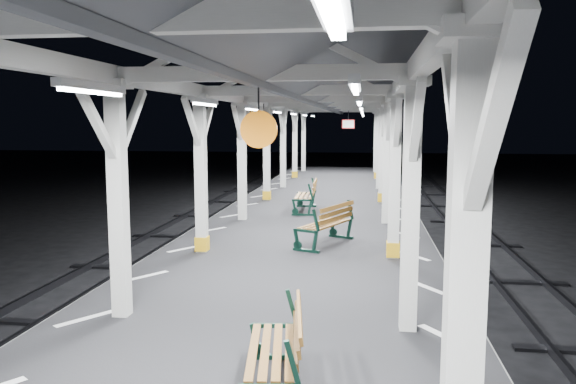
# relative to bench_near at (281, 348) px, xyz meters

# --- Properties ---
(ground) EXTENTS (120.00, 120.00, 0.00)m
(ground) POSITION_rel_bench_near_xyz_m (-0.58, 3.92, -1.46)
(ground) COLOR black
(ground) RESTS_ON ground
(platform) EXTENTS (6.00, 50.00, 1.00)m
(platform) POSITION_rel_bench_near_xyz_m (-0.58, 3.92, -0.96)
(platform) COLOR black
(platform) RESTS_ON ground
(hazard_stripes_left) EXTENTS (1.00, 48.00, 0.01)m
(hazard_stripes_left) POSITION_rel_bench_near_xyz_m (-3.03, 3.92, -0.45)
(hazard_stripes_left) COLOR silver
(hazard_stripes_left) RESTS_ON platform
(hazard_stripes_right) EXTENTS (1.00, 48.00, 0.01)m
(hazard_stripes_right) POSITION_rel_bench_near_xyz_m (1.87, 3.92, -0.45)
(hazard_stripes_right) COLOR silver
(hazard_stripes_right) RESTS_ON platform
(track_left) EXTENTS (2.20, 60.00, 0.16)m
(track_left) POSITION_rel_bench_near_xyz_m (-5.58, 3.92, -1.38)
(track_left) COLOR #2D2D33
(track_left) RESTS_ON ground
(canopy) EXTENTS (5.40, 49.00, 4.65)m
(canopy) POSITION_rel_bench_near_xyz_m (-0.58, 3.91, 3.10)
(canopy) COLOR silver
(canopy) RESTS_ON platform
(bench_near) EXTENTS (0.79, 1.64, 0.85)m
(bench_near) POSITION_rel_bench_near_xyz_m (0.00, 0.00, 0.00)
(bench_near) COLOR black
(bench_near) RESTS_ON platform
(bench_mid) EXTENTS (1.28, 1.85, 0.95)m
(bench_mid) POSITION_rel_bench_near_xyz_m (0.05, 6.93, 0.05)
(bench_mid) COLOR black
(bench_mid) RESTS_ON platform
(bench_far) EXTENTS (0.72, 1.80, 0.96)m
(bench_far) POSITION_rel_bench_near_xyz_m (-0.89, 11.67, 0.06)
(bench_far) COLOR black
(bench_far) RESTS_ON platform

